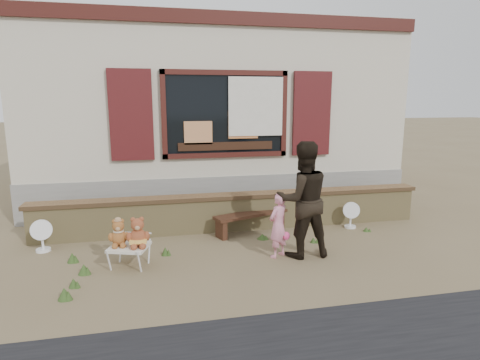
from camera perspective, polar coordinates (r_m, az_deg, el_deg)
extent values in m
plane|color=brown|center=(6.51, 1.12, -9.70)|extent=(80.00, 80.00, 0.00)
cube|color=#BDB398|center=(10.50, -4.56, 11.69)|extent=(8.00, 5.00, 3.20)
cube|color=gray|center=(10.68, -4.39, 0.90)|extent=(8.04, 5.04, 0.80)
cube|color=black|center=(8.01, -2.08, 9.30)|extent=(2.30, 0.04, 1.50)
cube|color=#3E1612|center=(8.00, -2.10, 15.03)|extent=(2.50, 0.08, 0.10)
cube|color=#3E1612|center=(8.06, -2.02, 3.61)|extent=(2.50, 0.08, 0.10)
cube|color=#3E1612|center=(7.87, -10.81, 9.07)|extent=(0.10, 0.08, 1.70)
cube|color=#3E1612|center=(8.28, 6.25, 9.32)|extent=(0.10, 0.08, 1.70)
cube|color=#3A1012|center=(7.87, -15.23, 8.88)|extent=(0.80, 0.07, 1.70)
cube|color=#3A1012|center=(8.48, 10.17, 9.25)|extent=(0.80, 0.07, 1.70)
cube|color=silver|center=(8.06, 2.27, 10.38)|extent=(1.10, 0.02, 1.15)
cube|color=#3E1612|center=(8.15, -2.20, 22.05)|extent=(8.00, 0.12, 0.25)
cube|color=black|center=(8.03, -2.02, 4.87)|extent=(1.90, 0.06, 0.16)
cube|color=tan|center=(7.92, -5.97, 6.69)|extent=(0.55, 0.06, 0.45)
cube|color=#E08447|center=(8.06, 0.44, 7.90)|extent=(0.60, 0.06, 0.55)
cube|color=tan|center=(7.34, -0.66, -4.76)|extent=(7.00, 0.30, 0.60)
cube|color=brown|center=(7.26, -0.66, -2.25)|extent=(7.10, 0.36, 0.07)
cube|color=#331D12|center=(7.17, 1.73, -4.83)|extent=(1.45, 0.77, 0.05)
cube|color=#331D12|center=(6.91, -2.67, -7.09)|extent=(0.17, 0.28, 0.30)
cube|color=#331D12|center=(7.57, 5.71, -5.48)|extent=(0.17, 0.28, 0.30)
cube|color=silver|center=(5.95, -15.49, -9.17)|extent=(0.63, 0.59, 0.04)
cylinder|color=silver|center=(5.92, -18.12, -11.08)|extent=(0.03, 0.03, 0.28)
cylinder|color=silver|center=(5.76, -14.09, -11.49)|extent=(0.03, 0.03, 0.28)
cylinder|color=silver|center=(6.25, -16.62, -9.75)|extent=(0.03, 0.03, 0.28)
cylinder|color=silver|center=(6.10, -12.80, -10.09)|extent=(0.03, 0.03, 0.28)
imported|color=pink|center=(6.06, 5.44, -6.40)|extent=(0.43, 0.40, 0.99)
imported|color=black|center=(6.05, 8.87, -2.77)|extent=(0.86, 0.67, 1.75)
cylinder|color=white|center=(7.10, -26.17, -8.92)|extent=(0.22, 0.22, 0.04)
cylinder|color=white|center=(7.06, -26.27, -7.85)|extent=(0.04, 0.04, 0.28)
cylinder|color=white|center=(7.00, -26.41, -6.30)|extent=(0.33, 0.17, 0.32)
cylinder|color=white|center=(7.78, 15.38, -6.40)|extent=(0.21, 0.21, 0.04)
cylinder|color=white|center=(7.74, 15.44, -5.46)|extent=(0.03, 0.03, 0.27)
cylinder|color=white|center=(7.69, 15.51, -4.10)|extent=(0.32, 0.19, 0.31)
cone|color=#344F1F|center=(5.38, -23.71, -14.57)|extent=(0.16, 0.16, 0.15)
cone|color=#344F1F|center=(6.85, 10.39, -8.40)|extent=(0.10, 0.10, 0.09)
cone|color=#344F1F|center=(7.63, 17.51, -6.70)|extent=(0.11, 0.11, 0.08)
cone|color=#344F1F|center=(5.99, -21.32, -11.71)|extent=(0.16, 0.16, 0.14)
cone|color=#344F1F|center=(5.66, -22.60, -13.34)|extent=(0.13, 0.13, 0.12)
cone|color=#344F1F|center=(6.33, -10.59, -9.91)|extent=(0.12, 0.12, 0.13)
cone|color=#344F1F|center=(6.92, 3.20, -8.02)|extent=(0.18, 0.18, 0.09)
cone|color=#344F1F|center=(6.46, -22.75, -10.12)|extent=(0.15, 0.15, 0.14)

